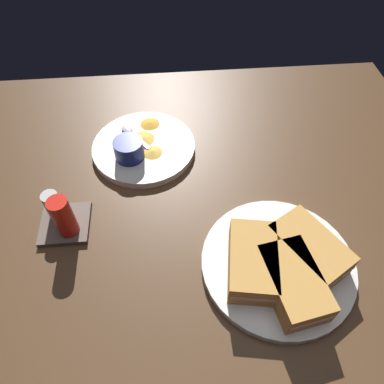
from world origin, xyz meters
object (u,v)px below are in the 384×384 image
(ramekin_dark_sauce, at_px, (316,253))
(spoon_by_dark_ramekin, at_px, (281,254))
(ramekin_light_gravy, at_px, (129,149))
(condiment_caddy, at_px, (62,217))
(plate_sandwich_main, at_px, (277,264))
(sandwich_half_far, at_px, (293,283))
(sandwich_half_extra, at_px, (309,249))
(sandwich_half_near, at_px, (252,261))
(spoon_by_gravy_ramekin, at_px, (131,132))
(plate_chips_companion, at_px, (144,147))

(ramekin_dark_sauce, bearing_deg, spoon_by_dark_ramekin, 75.58)
(ramekin_light_gravy, xyz_separation_m, condiment_caddy, (-0.16, 0.12, -0.00))
(spoon_by_dark_ramekin, relative_size, condiment_caddy, 1.04)
(ramekin_dark_sauce, height_order, spoon_by_dark_ramekin, ramekin_dark_sauce)
(plate_sandwich_main, distance_m, ramekin_dark_sauce, 0.07)
(sandwich_half_far, xyz_separation_m, sandwich_half_extra, (0.06, -0.04, 0.00))
(ramekin_light_gravy, bearing_deg, plate_sandwich_main, -136.82)
(sandwich_half_near, distance_m, spoon_by_gravy_ramekin, 0.41)
(sandwich_half_near, height_order, ramekin_dark_sauce, sandwich_half_near)
(plate_sandwich_main, xyz_separation_m, plate_chips_companion, (0.31, 0.23, 0.00))
(sandwich_half_extra, distance_m, plate_chips_companion, 0.41)
(spoon_by_dark_ramekin, relative_size, plate_chips_companion, 0.44)
(spoon_by_dark_ramekin, distance_m, ramekin_light_gravy, 0.37)
(sandwich_half_extra, xyz_separation_m, spoon_by_dark_ramekin, (0.01, 0.04, -0.02))
(spoon_by_gravy_ramekin, bearing_deg, sandwich_half_far, -146.30)
(plate_chips_companion, bearing_deg, sandwich_half_extra, -137.25)
(spoon_by_gravy_ramekin, distance_m, condiment_caddy, 0.26)
(sandwich_half_far, bearing_deg, plate_chips_companion, 33.41)
(ramekin_dark_sauce, xyz_separation_m, spoon_by_dark_ramekin, (0.01, 0.05, -0.02))
(plate_chips_companion, distance_m, spoon_by_gravy_ramekin, 0.05)
(sandwich_half_far, xyz_separation_m, ramekin_dark_sauce, (0.05, -0.05, -0.00))
(plate_sandwich_main, height_order, ramekin_light_gravy, ramekin_light_gravy)
(spoon_by_gravy_ramekin, bearing_deg, spoon_by_dark_ramekin, -141.68)
(sandwich_half_extra, bearing_deg, spoon_by_dark_ramekin, 82.70)
(ramekin_dark_sauce, bearing_deg, plate_chips_companion, 42.98)
(spoon_by_dark_ramekin, distance_m, spoon_by_gravy_ramekin, 0.42)
(plate_sandwich_main, relative_size, sandwich_half_near, 1.84)
(sandwich_half_far, bearing_deg, plate_sandwich_main, 8.08)
(spoon_by_gravy_ramekin, bearing_deg, ramekin_dark_sauce, -137.70)
(spoon_by_dark_ramekin, bearing_deg, condiment_caddy, 75.05)
(plate_sandwich_main, bearing_deg, ramekin_dark_sauce, -90.92)
(plate_sandwich_main, xyz_separation_m, sandwich_half_near, (-0.01, 0.05, 0.03))
(ramekin_dark_sauce, bearing_deg, sandwich_half_extra, 50.56)
(plate_sandwich_main, height_order, spoon_by_dark_ramekin, spoon_by_dark_ramekin)
(ramekin_dark_sauce, bearing_deg, plate_sandwich_main, 89.08)
(condiment_caddy, bearing_deg, ramekin_light_gravy, -36.35)
(plate_sandwich_main, relative_size, condiment_caddy, 2.76)
(ramekin_light_gravy, relative_size, condiment_caddy, 0.65)
(sandwich_half_extra, height_order, plate_chips_companion, sandwich_half_extra)
(sandwich_half_far, height_order, spoon_by_gravy_ramekin, sandwich_half_far)
(ramekin_dark_sauce, bearing_deg, spoon_by_gravy_ramekin, 42.30)
(sandwich_half_near, relative_size, plate_chips_companion, 0.63)
(sandwich_half_extra, bearing_deg, ramekin_dark_sauce, -129.44)
(sandwich_half_near, bearing_deg, sandwich_half_far, -126.92)
(sandwich_half_near, height_order, condiment_caddy, condiment_caddy)
(sandwich_half_far, relative_size, spoon_by_gravy_ramekin, 1.62)
(sandwich_half_far, relative_size, ramekin_dark_sauce, 2.16)
(spoon_by_dark_ramekin, bearing_deg, plate_sandwich_main, 150.67)
(spoon_by_dark_ramekin, xyz_separation_m, plate_chips_companion, (0.29, 0.23, -0.01))
(ramekin_dark_sauce, distance_m, spoon_by_gravy_ramekin, 0.47)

